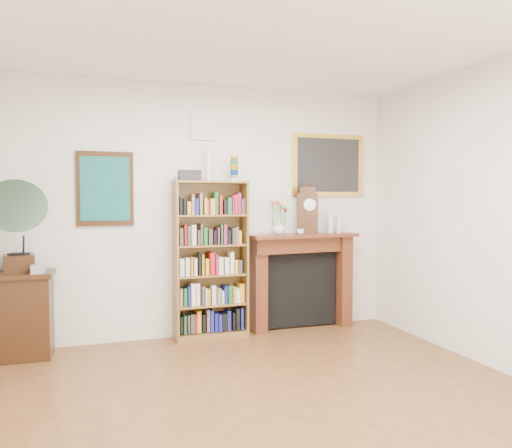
{
  "coord_description": "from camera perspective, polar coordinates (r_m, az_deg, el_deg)",
  "views": [
    {
      "loc": [
        -1.23,
        -3.0,
        1.55
      ],
      "look_at": [
        0.33,
        1.6,
        1.3
      ],
      "focal_mm": 35.0,
      "sensor_mm": 36.0,
      "label": 1
    }
  ],
  "objects": [
    {
      "name": "room",
      "position": [
        3.24,
        3.63,
        0.26
      ],
      "size": [
        4.51,
        5.01,
        2.81
      ],
      "color": "brown",
      "rests_on": "ground"
    },
    {
      "name": "teal_poster",
      "position": [
        5.48,
        -16.86,
        3.88
      ],
      "size": [
        0.58,
        0.04,
        0.78
      ],
      "color": "black",
      "rests_on": "back_wall"
    },
    {
      "name": "small_picture",
      "position": [
        5.67,
        -6.1,
        11.06
      ],
      "size": [
        0.26,
        0.04,
        0.3
      ],
      "color": "white",
      "rests_on": "back_wall"
    },
    {
      "name": "gilt_painting",
      "position": [
        6.15,
        8.25,
        6.66
      ],
      "size": [
        0.95,
        0.04,
        0.75
      ],
      "color": "yellow",
      "rests_on": "back_wall"
    },
    {
      "name": "bookshelf",
      "position": [
        5.52,
        -5.2,
        -3.08
      ],
      "size": [
        0.8,
        0.29,
        2.0
      ],
      "rotation": [
        0.0,
        0.0,
        0.02
      ],
      "color": "brown",
      "rests_on": "floor"
    },
    {
      "name": "side_cabinet",
      "position": [
        5.41,
        -25.3,
        -9.41
      ],
      "size": [
        0.63,
        0.47,
        0.84
      ],
      "primitive_type": "cube",
      "rotation": [
        0.0,
        0.0,
        -0.05
      ],
      "color": "black",
      "rests_on": "floor"
    },
    {
      "name": "fireplace",
      "position": [
        5.97,
        5.22,
        -5.57
      ],
      "size": [
        1.36,
        0.42,
        1.13
      ],
      "rotation": [
        0.0,
        0.0,
        0.07
      ],
      "color": "#4D2212",
      "rests_on": "floor"
    },
    {
      "name": "gramophone",
      "position": [
        5.21,
        -25.76,
        0.33
      ],
      "size": [
        0.63,
        0.75,
        0.89
      ],
      "rotation": [
        0.0,
        0.0,
        0.15
      ],
      "color": "black",
      "rests_on": "side_cabinet"
    },
    {
      "name": "cd_stack",
      "position": [
        5.19,
        -23.66,
        -4.76
      ],
      "size": [
        0.12,
        0.12,
        0.08
      ],
      "primitive_type": "cube",
      "rotation": [
        0.0,
        0.0,
        -0.01
      ],
      "color": "silver",
      "rests_on": "side_cabinet"
    },
    {
      "name": "mantel_clock",
      "position": [
        5.87,
        5.88,
        1.45
      ],
      "size": [
        0.27,
        0.2,
        0.55
      ],
      "rotation": [
        0.0,
        0.0,
        -0.32
      ],
      "color": "black",
      "rests_on": "fireplace"
    },
    {
      "name": "flower_vase",
      "position": [
        5.78,
        2.64,
        -0.45
      ],
      "size": [
        0.18,
        0.18,
        0.15
      ],
      "primitive_type": "imported",
      "rotation": [
        0.0,
        0.0,
        0.27
      ],
      "color": "white",
      "rests_on": "fireplace"
    },
    {
      "name": "teacup",
      "position": [
        5.79,
        5.11,
        -0.87
      ],
      "size": [
        0.1,
        0.1,
        0.06
      ],
      "primitive_type": "imported",
      "rotation": [
        0.0,
        0.0,
        0.19
      ],
      "color": "white",
      "rests_on": "fireplace"
    },
    {
      "name": "bottle_left",
      "position": [
        6.02,
        8.48,
        0.09
      ],
      "size": [
        0.07,
        0.07,
        0.24
      ],
      "primitive_type": "cylinder",
      "color": "silver",
      "rests_on": "fireplace"
    },
    {
      "name": "bottle_right",
      "position": [
        6.12,
        9.46,
        -0.06
      ],
      "size": [
        0.06,
        0.06,
        0.2
      ],
      "primitive_type": "cylinder",
      "color": "silver",
      "rests_on": "fireplace"
    }
  ]
}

